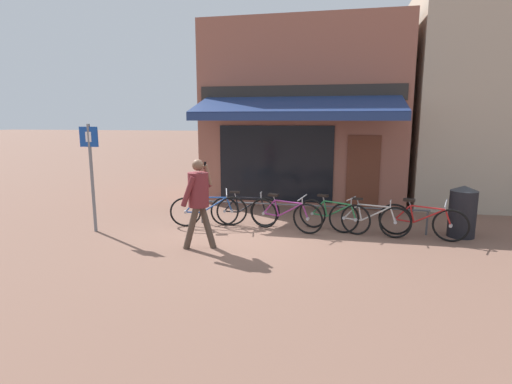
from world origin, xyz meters
name	(u,v)px	position (x,y,z in m)	size (l,w,h in m)	color
ground_plane	(243,234)	(0.00, 0.00, 0.00)	(160.00, 160.00, 0.00)	brown
shop_front	(304,114)	(0.91, 4.57, 2.69)	(6.06, 4.67, 5.39)	#8E5647
bike_rack_rail	(308,208)	(1.39, 0.75, 0.49)	(5.32, 0.04, 0.57)	#47494F
bicycle_blue	(209,211)	(-0.94, 0.44, 0.39)	(1.80, 0.67, 0.90)	black
bicycle_black	(245,210)	(-0.13, 0.72, 0.37)	(1.68, 0.53, 0.85)	black
bicycle_purple	(285,215)	(0.89, 0.42, 0.38)	(1.77, 0.75, 0.87)	black
bicycle_green	(333,215)	(1.97, 0.64, 0.37)	(1.63, 0.77, 0.83)	black
bicycle_silver	(369,219)	(2.74, 0.47, 0.37)	(1.78, 0.52, 0.84)	black
bicycle_red	(422,221)	(3.83, 0.43, 0.39)	(1.79, 0.79, 0.88)	black
pedestrian_adult	(199,194)	(-0.60, -1.15, 1.09)	(0.65, 0.62, 1.79)	#47382D
litter_bin	(463,211)	(4.71, 0.76, 0.57)	(0.57, 0.57, 1.13)	black
parking_sign	(91,167)	(-3.36, -0.47, 1.49)	(0.44, 0.07, 2.43)	slate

